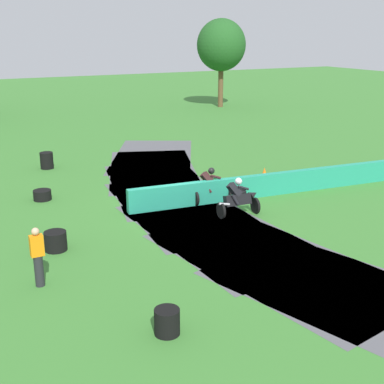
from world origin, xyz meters
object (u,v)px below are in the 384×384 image
object	(u,v)px
tire_stack_mid_a	(42,195)
traffic_cone	(264,172)
tire_stack_near	(47,160)
tire_stack_mid_b	(56,241)
motorcycle_lead_green	(212,186)
motorcycle_chase_black	(239,198)
track_marshal	(38,257)
tire_stack_far	(167,322)

from	to	relation	value
tire_stack_mid_a	traffic_cone	distance (m)	9.86
tire_stack_near	tire_stack_mid_b	distance (m)	10.29
motorcycle_lead_green	tire_stack_near	world-z (taller)	motorcycle_lead_green
motorcycle_chase_black	track_marshal	distance (m)	7.97
motorcycle_chase_black	tire_stack_near	size ratio (longest dim) A/B	2.13
track_marshal	traffic_cone	distance (m)	12.96
tire_stack_near	tire_stack_far	world-z (taller)	tire_stack_near
tire_stack_mid_b	track_marshal	size ratio (longest dim) A/B	0.42
tire_stack_near	tire_stack_mid_b	bearing A→B (deg)	-101.05
motorcycle_lead_green	tire_stack_near	size ratio (longest dim) A/B	2.12
track_marshal	motorcycle_chase_black	bearing A→B (deg)	16.90
motorcycle_lead_green	motorcycle_chase_black	bearing A→B (deg)	-85.47
tire_stack_mid_a	motorcycle_chase_black	bearing A→B (deg)	-39.95
motorcycle_lead_green	track_marshal	size ratio (longest dim) A/B	1.04
motorcycle_chase_black	tire_stack_far	world-z (taller)	motorcycle_chase_black
motorcycle_chase_black	tire_stack_near	distance (m)	10.98
motorcycle_lead_green	tire_stack_mid_b	bearing A→B (deg)	-163.56
motorcycle_lead_green	track_marshal	world-z (taller)	track_marshal
tire_stack_mid_b	track_marshal	world-z (taller)	track_marshal
motorcycle_lead_green	tire_stack_mid_b	size ratio (longest dim) A/B	2.50
tire_stack_near	motorcycle_chase_black	bearing A→B (deg)	-64.47
tire_stack_mid_a	traffic_cone	world-z (taller)	traffic_cone
tire_stack_near	tire_stack_mid_a	world-z (taller)	tire_stack_near
tire_stack_mid_b	tire_stack_far	bearing A→B (deg)	-79.23
motorcycle_chase_black	tire_stack_mid_a	world-z (taller)	motorcycle_chase_black
motorcycle_chase_black	tire_stack_near	world-z (taller)	motorcycle_chase_black
tire_stack_mid_a	tire_stack_mid_b	xyz separation A→B (m)	(-0.70, -5.21, 0.10)
tire_stack_mid_b	motorcycle_chase_black	bearing A→B (deg)	1.61
motorcycle_chase_black	tire_stack_mid_b	distance (m)	6.71
tire_stack_mid_a	tire_stack_far	bearing A→B (deg)	-87.97
tire_stack_far	track_marshal	xyz separation A→B (m)	(-2.02, 3.61, 0.52)
tire_stack_mid_b	tire_stack_near	bearing A→B (deg)	78.95
motorcycle_chase_black	traffic_cone	distance (m)	5.38
tire_stack_far	track_marshal	bearing A→B (deg)	119.18
track_marshal	traffic_cone	bearing A→B (deg)	28.18
motorcycle_chase_black	tire_stack_far	xyz separation A→B (m)	(-5.61, -5.93, -0.33)
motorcycle_lead_green	tire_stack_mid_a	world-z (taller)	motorcycle_lead_green
tire_stack_near	traffic_cone	bearing A→B (deg)	-35.65
tire_stack_mid_a	traffic_cone	bearing A→B (deg)	-7.15
tire_stack_near	tire_stack_mid_a	distance (m)	5.05
tire_stack_near	tire_stack_mid_a	size ratio (longest dim) A/B	1.14
tire_stack_mid_a	traffic_cone	xyz separation A→B (m)	(9.78, -1.23, 0.02)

